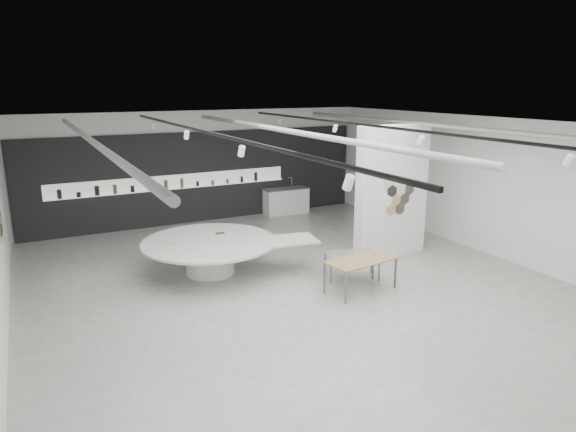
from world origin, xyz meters
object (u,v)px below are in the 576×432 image
display_island (213,252)px  kitchen_counter (286,201)px  partition_column (392,191)px  sample_table_stone (352,255)px  sample_table_wood (361,262)px

display_island → kitchen_counter: (4.47, 4.68, -0.08)m
partition_column → sample_table_stone: partition_column is taller
partition_column → sample_table_stone: 2.59m
sample_table_stone → sample_table_wood: bearing=-109.3°
display_island → sample_table_stone: (2.89, -1.94, 0.04)m
sample_table_wood → sample_table_stone: bearing=70.7°
partition_column → display_island: (-4.90, 0.84, -1.24)m
display_island → kitchen_counter: bearing=56.0°
partition_column → sample_table_stone: (-2.01, -1.10, -1.20)m
sample_table_wood → kitchen_counter: 7.58m
display_island → partition_column: bearing=-0.1°
sample_table_wood → sample_table_stone: 0.78m
sample_table_wood → kitchen_counter: size_ratio=1.02×
sample_table_wood → sample_table_stone: (0.26, 0.73, -0.10)m
sample_table_wood → display_island: bearing=134.6°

